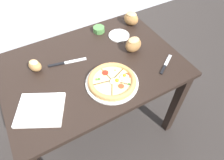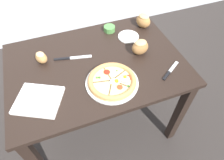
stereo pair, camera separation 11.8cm
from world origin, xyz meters
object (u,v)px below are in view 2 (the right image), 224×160
napkin_folded (38,99)px  side_saucer (128,37)px  bread_piece_near (140,47)px  knife_main (72,58)px  bread_piece_mid (41,57)px  bread_piece_far (143,21)px  pizza (112,81)px  dining_table (97,75)px  knife_spare (170,71)px  ramekin_bowl (109,29)px

napkin_folded → side_saucer: 0.78m
bread_piece_near → knife_main: 0.46m
bread_piece_near → knife_main: size_ratio=0.50×
napkin_folded → bread_piece_mid: bearing=78.5°
side_saucer → bread_piece_far: bearing=27.9°
pizza → knife_main: (-0.17, 0.30, -0.02)m
dining_table → knife_spare: 0.50m
bread_piece_mid → bread_piece_far: (0.80, 0.13, 0.01)m
bread_piece_far → knife_spare: 0.50m
bread_piece_far → knife_main: (-0.60, -0.16, -0.05)m
bread_piece_near → dining_table: bearing=177.4°
napkin_folded → bread_piece_far: size_ratio=2.17×
bread_piece_near → bread_piece_far: (0.16, 0.27, 0.00)m
pizza → knife_main: pizza is taller
ramekin_bowl → bread_piece_far: (0.26, -0.04, 0.03)m
knife_main → bread_piece_far: bearing=27.3°
side_saucer → bread_piece_near: bearing=-89.7°
bread_piece_near → bread_piece_far: bearing=59.8°
dining_table → knife_main: (-0.13, 0.10, 0.12)m
napkin_folded → bread_piece_mid: size_ratio=2.90×
bread_piece_mid → bread_piece_far: bread_piece_far is taller
ramekin_bowl → bread_piece_far: bearing=-8.5°
pizza → knife_spare: (0.38, -0.04, -0.02)m
dining_table → bread_piece_near: bearing=-2.6°
pizza → dining_table: bearing=101.2°
pizza → bread_piece_mid: (-0.37, 0.33, 0.02)m
dining_table → ramekin_bowl: (0.20, 0.30, 0.14)m
ramekin_bowl → napkin_folded: size_ratio=0.29×
pizza → ramekin_bowl: pizza is taller
ramekin_bowl → napkin_folded: bearing=-141.2°
bread_piece_mid → bread_piece_far: 0.81m
napkin_folded → bread_piece_mid: (0.06, 0.31, 0.02)m
ramekin_bowl → bread_piece_mid: bread_piece_mid is taller
dining_table → napkin_folded: size_ratio=3.69×
pizza → side_saucer: pizza is taller
napkin_folded → knife_spare: (0.81, -0.06, -0.01)m
side_saucer → pizza: bearing=-125.7°
bread_piece_near → knife_spare: bread_piece_near is taller
bread_piece_near → napkin_folded: bearing=-166.7°
bread_piece_far → knife_spare: bearing=-95.5°
knife_spare → pizza: bearing=142.0°
napkin_folded → bread_piece_far: bread_piece_far is taller
ramekin_bowl → pizza: bearing=-108.2°
ramekin_bowl → napkin_folded: ramekin_bowl is taller
knife_main → side_saucer: same height
napkin_folded → pizza: bearing=-2.9°
dining_table → ramekin_bowl: bearing=55.6°
napkin_folded → side_saucer: (0.70, 0.35, -0.01)m
ramekin_bowl → bread_piece_near: size_ratio=0.73×
bread_piece_mid → knife_main: (0.19, -0.03, -0.04)m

